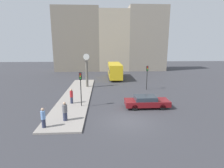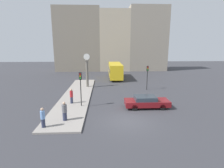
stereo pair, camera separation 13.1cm
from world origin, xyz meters
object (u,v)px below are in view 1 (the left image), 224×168
traffic_light_near (81,82)px  pedestrian_blue_stripe (43,118)px  sedan_car (146,102)px  traffic_light_far (147,73)px  pedestrian_grey_jacket (65,111)px  street_clock (87,71)px  pedestrian_red_top (71,96)px  bus_distant (115,70)px

traffic_light_near → pedestrian_blue_stripe: bearing=-115.4°
sedan_car → traffic_light_far: 8.06m
pedestrian_grey_jacket → traffic_light_near: bearing=75.6°
traffic_light_far → pedestrian_blue_stripe: size_ratio=2.23×
sedan_car → traffic_light_near: size_ratio=1.28×
street_clock → pedestrian_blue_stripe: (-2.19, -13.99, -1.66)m
sedan_car → street_clock: 12.01m
street_clock → pedestrian_red_top: bearing=-97.2°
bus_distant → traffic_light_near: traffic_light_near is taller
traffic_light_near → pedestrian_grey_jacket: size_ratio=2.18×
traffic_light_near → sedan_car: bearing=-4.2°
traffic_light_far → pedestrian_grey_jacket: (-9.74, -10.77, -1.61)m
pedestrian_blue_stripe → traffic_light_near: bearing=64.6°
pedestrian_red_top → sedan_car: bearing=-9.9°
bus_distant → traffic_light_far: (4.07, -9.61, 0.87)m
bus_distant → pedestrian_red_top: 16.87m
bus_distant → pedestrian_blue_stripe: size_ratio=5.24×
street_clock → sedan_car: bearing=-53.7°
bus_distant → street_clock: (-4.87, -7.64, 0.91)m
traffic_light_far → traffic_light_near: bearing=-141.1°
bus_distant → traffic_light_near: (-4.72, -16.69, 1.03)m
bus_distant → traffic_light_far: traffic_light_far is taller
bus_distant → sedan_car: bearing=-82.9°
traffic_light_near → traffic_light_far: 11.29m
bus_distant → traffic_light_far: 10.47m
traffic_light_near → bus_distant: bearing=74.2°
bus_distant → traffic_light_near: size_ratio=2.34×
sedan_car → traffic_light_near: (-6.87, 0.50, 2.08)m
bus_distant → pedestrian_grey_jacket: bus_distant is taller
sedan_car → pedestrian_red_top: bearing=170.1°
street_clock → pedestrian_grey_jacket: 12.87m
pedestrian_grey_jacket → pedestrian_red_top: bearing=92.8°
pedestrian_red_top → bus_distant: bearing=69.5°
traffic_light_near → street_clock: size_ratio=0.70×
sedan_car → pedestrian_red_top: 8.17m
bus_distant → pedestrian_blue_stripe: 22.77m
sedan_car → street_clock: (-7.02, 9.55, 1.96)m
sedan_car → pedestrian_blue_stripe: 10.23m
traffic_light_near → pedestrian_red_top: bearing=142.5°
street_clock → traffic_light_near: bearing=-89.1°
street_clock → pedestrian_blue_stripe: street_clock is taller
traffic_light_far → pedestrian_grey_jacket: 14.61m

